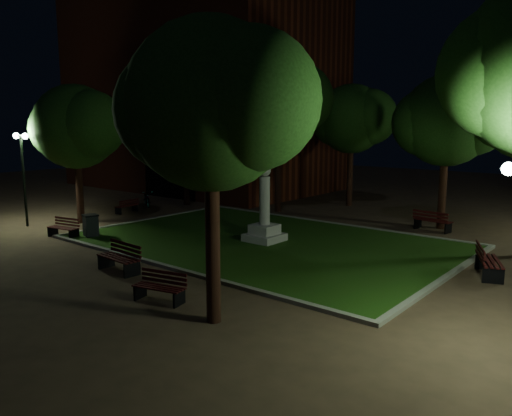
{
  "coord_description": "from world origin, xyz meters",
  "views": [
    {
      "loc": [
        12.69,
        -13.9,
        4.89
      ],
      "look_at": [
        0.36,
        1.0,
        1.64
      ],
      "focal_mm": 35.0,
      "sensor_mm": 36.0,
      "label": 1
    }
  ],
  "objects_px": {
    "bench_left_side": "(127,206)",
    "bench_right_side": "(487,262)",
    "bench_near_left": "(120,258)",
    "trash_bin": "(91,226)",
    "bench_near_right": "(160,288)",
    "bench_far_side": "(432,221)",
    "monument": "(265,220)",
    "bicycle": "(147,199)",
    "bench_west_near": "(64,228)"
  },
  "relations": [
    {
      "from": "trash_bin",
      "to": "bicycle",
      "type": "relative_size",
      "value": 0.56
    },
    {
      "from": "monument",
      "to": "bench_near_left",
      "type": "relative_size",
      "value": 1.78
    },
    {
      "from": "bench_right_side",
      "to": "bicycle",
      "type": "height_order",
      "value": "bench_right_side"
    },
    {
      "from": "bench_far_side",
      "to": "bench_west_near",
      "type": "bearing_deg",
      "value": 52.01
    },
    {
      "from": "monument",
      "to": "bench_right_side",
      "type": "relative_size",
      "value": 1.65
    },
    {
      "from": "bench_left_side",
      "to": "bench_right_side",
      "type": "xyz_separation_m",
      "value": [
        18.87,
        0.28,
        0.12
      ]
    },
    {
      "from": "bench_right_side",
      "to": "trash_bin",
      "type": "xyz_separation_m",
      "value": [
        -14.9,
        -5.08,
        0.05
      ]
    },
    {
      "from": "bicycle",
      "to": "bench_right_side",
      "type": "bearing_deg",
      "value": -64.83
    },
    {
      "from": "bench_left_side",
      "to": "bicycle",
      "type": "height_order",
      "value": "bicycle"
    },
    {
      "from": "trash_bin",
      "to": "bench_left_side",
      "type": "bearing_deg",
      "value": 129.6
    },
    {
      "from": "trash_bin",
      "to": "bench_west_near",
      "type": "bearing_deg",
      "value": -146.93
    },
    {
      "from": "bench_left_side",
      "to": "bicycle",
      "type": "bearing_deg",
      "value": -161.6
    },
    {
      "from": "bench_right_side",
      "to": "bicycle",
      "type": "bearing_deg",
      "value": 61.42
    },
    {
      "from": "bench_near_left",
      "to": "bench_left_side",
      "type": "xyz_separation_m",
      "value": [
        -9.26,
        7.03,
        -0.1
      ]
    },
    {
      "from": "trash_bin",
      "to": "monument",
      "type": "bearing_deg",
      "value": 32.62
    },
    {
      "from": "monument",
      "to": "bench_right_side",
      "type": "bearing_deg",
      "value": 6.58
    },
    {
      "from": "bench_near_right",
      "to": "bench_near_left",
      "type": "bearing_deg",
      "value": 149.15
    },
    {
      "from": "bench_right_side",
      "to": "bicycle",
      "type": "relative_size",
      "value": 1.07
    },
    {
      "from": "bench_left_side",
      "to": "bench_right_side",
      "type": "bearing_deg",
      "value": 86.28
    },
    {
      "from": "bench_near_right",
      "to": "bicycle",
      "type": "height_order",
      "value": "bicycle"
    },
    {
      "from": "bench_near_left",
      "to": "bench_far_side",
      "type": "distance_m",
      "value": 14.27
    },
    {
      "from": "monument",
      "to": "bench_near_right",
      "type": "distance_m",
      "value": 7.65
    },
    {
      "from": "bench_west_near",
      "to": "bench_right_side",
      "type": "height_order",
      "value": "bench_right_side"
    },
    {
      "from": "bench_west_near",
      "to": "monument",
      "type": "bearing_deg",
      "value": 21.55
    },
    {
      "from": "trash_bin",
      "to": "bicycle",
      "type": "distance_m",
      "value": 8.41
    },
    {
      "from": "bench_west_near",
      "to": "bench_near_left",
      "type": "bearing_deg",
      "value": -25.01
    },
    {
      "from": "bench_right_side",
      "to": "bench_west_near",
      "type": "bearing_deg",
      "value": 86.44
    },
    {
      "from": "bench_left_side",
      "to": "bench_right_side",
      "type": "height_order",
      "value": "bench_right_side"
    },
    {
      "from": "monument",
      "to": "bench_west_near",
      "type": "xyz_separation_m",
      "value": [
        -7.44,
        -4.77,
        -0.56
      ]
    },
    {
      "from": "bench_west_near",
      "to": "trash_bin",
      "type": "relative_size",
      "value": 1.55
    },
    {
      "from": "bench_west_near",
      "to": "trash_bin",
      "type": "distance_m",
      "value": 1.23
    },
    {
      "from": "bench_near_left",
      "to": "bench_left_side",
      "type": "bearing_deg",
      "value": 145.5
    },
    {
      "from": "monument",
      "to": "trash_bin",
      "type": "distance_m",
      "value": 7.63
    },
    {
      "from": "bench_near_right",
      "to": "bench_west_near",
      "type": "bearing_deg",
      "value": 151.17
    },
    {
      "from": "bench_near_right",
      "to": "bench_far_side",
      "type": "height_order",
      "value": "bench_far_side"
    },
    {
      "from": "bench_near_right",
      "to": "trash_bin",
      "type": "height_order",
      "value": "trash_bin"
    },
    {
      "from": "bench_left_side",
      "to": "bench_near_right",
      "type": "bearing_deg",
      "value": 52.76
    },
    {
      "from": "bench_near_right",
      "to": "bench_left_side",
      "type": "height_order",
      "value": "bench_near_right"
    },
    {
      "from": "bench_near_right",
      "to": "monument",
      "type": "bearing_deg",
      "value": 92.34
    },
    {
      "from": "bench_near_right",
      "to": "bench_far_side",
      "type": "distance_m",
      "value": 14.3
    },
    {
      "from": "bench_left_side",
      "to": "trash_bin",
      "type": "bearing_deg",
      "value": 35.02
    },
    {
      "from": "monument",
      "to": "bench_left_side",
      "type": "xyz_separation_m",
      "value": [
        -10.39,
        0.7,
        -0.6
      ]
    },
    {
      "from": "bench_right_side",
      "to": "trash_bin",
      "type": "distance_m",
      "value": 15.75
    },
    {
      "from": "bench_near_right",
      "to": "bench_right_side",
      "type": "bearing_deg",
      "value": 38.69
    },
    {
      "from": "bench_near_left",
      "to": "bicycle",
      "type": "height_order",
      "value": "bench_near_left"
    },
    {
      "from": "bench_near_right",
      "to": "bench_far_side",
      "type": "bearing_deg",
      "value": 66.41
    },
    {
      "from": "bench_far_side",
      "to": "monument",
      "type": "bearing_deg",
      "value": 64.22
    },
    {
      "from": "monument",
      "to": "bench_west_near",
      "type": "bearing_deg",
      "value": -147.32
    },
    {
      "from": "bench_right_side",
      "to": "bench_near_right",
      "type": "bearing_deg",
      "value": 119.18
    },
    {
      "from": "bench_near_right",
      "to": "bicycle",
      "type": "relative_size",
      "value": 0.88
    }
  ]
}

